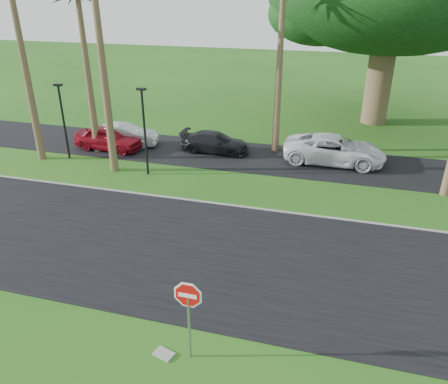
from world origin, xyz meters
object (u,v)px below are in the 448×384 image
Objects in this scene: stop_sign_near at (188,305)px; car_silver at (124,135)px; car_red at (109,138)px; car_minivan at (334,150)px; car_dark at (215,142)px.

car_silver is (-9.85, 15.33, -1.09)m from stop_sign_near.
car_minivan reaches higher than car_red.
stop_sign_near reaches higher than car_red.
stop_sign_near reaches higher than car_dark.
stop_sign_near is 16.20m from car_minivan.
stop_sign_near is 0.63× the size of car_silver.
car_silver is 12.93m from car_minivan.
car_red is at bearing 125.82° from stop_sign_near.
car_red is (-10.43, 14.45, -1.06)m from stop_sign_near.
stop_sign_near reaches higher than car_silver.
car_minivan reaches higher than car_dark.
car_silver is at bearing 93.12° from car_minivan.
car_dark is at bearing 91.54° from car_minivan.
car_dark is 0.74× the size of car_minivan.
car_minivan is (12.91, 0.55, 0.10)m from car_silver.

